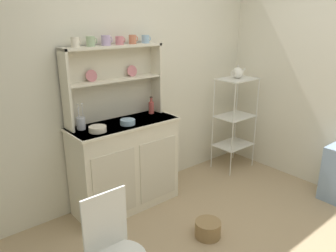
# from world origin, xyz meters

# --- Properties ---
(wall_back) EXTENTS (3.84, 0.05, 2.50)m
(wall_back) POSITION_xyz_m (0.00, 1.62, 1.25)
(wall_back) COLOR silver
(wall_back) RESTS_ON ground
(hutch_cabinet) EXTENTS (1.08, 0.45, 0.90)m
(hutch_cabinet) POSITION_xyz_m (-0.34, 1.37, 0.46)
(hutch_cabinet) COLOR silver
(hutch_cabinet) RESTS_ON ground
(hutch_shelf_unit) EXTENTS (1.01, 0.18, 0.72)m
(hutch_shelf_unit) POSITION_xyz_m (-0.34, 1.53, 1.32)
(hutch_shelf_unit) COLOR beige
(hutch_shelf_unit) RESTS_ON hutch_cabinet
(bakers_rack) EXTENTS (0.47, 0.34, 1.16)m
(bakers_rack) POSITION_xyz_m (1.22, 1.27, 0.73)
(bakers_rack) COLOR silver
(bakers_rack) RESTS_ON ground
(wire_chair) EXTENTS (0.36, 0.36, 0.85)m
(wire_chair) POSITION_xyz_m (-1.11, 0.31, 0.52)
(wire_chair) COLOR white
(wire_chair) RESTS_ON ground
(floor_basket) EXTENTS (0.23, 0.23, 0.15)m
(floor_basket) POSITION_xyz_m (-0.07, 0.47, 0.07)
(floor_basket) COLOR #93754C
(floor_basket) RESTS_ON ground
(cup_cream_0) EXTENTS (0.08, 0.07, 0.09)m
(cup_cream_0) POSITION_xyz_m (-0.71, 1.49, 1.66)
(cup_cream_0) COLOR silver
(cup_cream_0) RESTS_ON hutch_shelf_unit
(cup_sage_1) EXTENTS (0.09, 0.08, 0.09)m
(cup_sage_1) POSITION_xyz_m (-0.56, 1.49, 1.66)
(cup_sage_1) COLOR #9EB78E
(cup_sage_1) RESTS_ON hutch_shelf_unit
(cup_lilac_2) EXTENTS (0.10, 0.08, 0.09)m
(cup_lilac_2) POSITION_xyz_m (-0.41, 1.49, 1.67)
(cup_lilac_2) COLOR #B79ECC
(cup_lilac_2) RESTS_ON hutch_shelf_unit
(cup_rose_3) EXTENTS (0.09, 0.08, 0.08)m
(cup_rose_3) POSITION_xyz_m (-0.27, 1.49, 1.66)
(cup_rose_3) COLOR #D17A84
(cup_rose_3) RESTS_ON hutch_shelf_unit
(cup_terracotta_4) EXTENTS (0.08, 0.07, 0.08)m
(cup_terracotta_4) POSITION_xyz_m (-0.12, 1.49, 1.66)
(cup_terracotta_4) COLOR #C67556
(cup_terracotta_4) RESTS_ON hutch_shelf_unit
(cup_sky_5) EXTENTS (0.09, 0.08, 0.08)m
(cup_sky_5) POSITION_xyz_m (0.03, 1.49, 1.66)
(cup_sky_5) COLOR #8EB2D1
(cup_sky_5) RESTS_ON hutch_shelf_unit
(bowl_mixing_large) EXTENTS (0.16, 0.16, 0.05)m
(bowl_mixing_large) POSITION_xyz_m (-0.66, 1.29, 0.92)
(bowl_mixing_large) COLOR silver
(bowl_mixing_large) RESTS_ON hutch_cabinet
(bowl_floral_medium) EXTENTS (0.14, 0.14, 0.05)m
(bowl_floral_medium) POSITION_xyz_m (-0.34, 1.29, 0.93)
(bowl_floral_medium) COLOR #8EB2D1
(bowl_floral_medium) RESTS_ON hutch_cabinet
(jam_bottle) EXTENTS (0.06, 0.06, 0.18)m
(jam_bottle) POSITION_xyz_m (0.06, 1.45, 0.97)
(jam_bottle) COLOR #B74C47
(jam_bottle) RESTS_ON hutch_cabinet
(utensil_jar) EXTENTS (0.08, 0.08, 0.24)m
(utensil_jar) POSITION_xyz_m (-0.74, 1.45, 0.96)
(utensil_jar) COLOR #B2B7C6
(utensil_jar) RESTS_ON hutch_cabinet
(porcelain_teapot) EXTENTS (0.22, 0.13, 0.16)m
(porcelain_teapot) POSITION_xyz_m (1.22, 1.27, 1.23)
(porcelain_teapot) COLOR white
(porcelain_teapot) RESTS_ON bakers_rack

